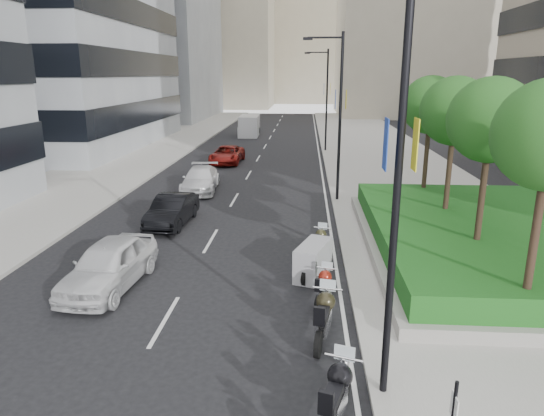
# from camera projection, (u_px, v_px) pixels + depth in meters

# --- Properties ---
(sidewalk_right) EXTENTS (10.00, 100.00, 0.15)m
(sidewalk_right) POSITION_uv_depth(u_px,v_px,m) (388.00, 163.00, 38.31)
(sidewalk_right) COLOR #9E9B93
(sidewalk_right) RESTS_ON ground
(sidewalk_left) EXTENTS (8.00, 100.00, 0.15)m
(sidewalk_left) POSITION_uv_depth(u_px,v_px,m) (128.00, 160.00, 39.71)
(sidewalk_left) COLOR #9E9B93
(sidewalk_left) RESTS_ON ground
(lane_edge) EXTENTS (0.12, 100.00, 0.01)m
(lane_edge) POSITION_uv_depth(u_px,v_px,m) (320.00, 163.00, 38.68)
(lane_edge) COLOR silver
(lane_edge) RESTS_ON ground
(lane_centre) EXTENTS (0.12, 100.00, 0.01)m
(lane_centre) POSITION_uv_depth(u_px,v_px,m) (256.00, 162.00, 39.03)
(lane_centre) COLOR silver
(lane_centre) RESTS_ON ground
(building_grey_far) EXTENTS (22.00, 26.00, 30.00)m
(building_grey_far) POSITION_uv_depth(u_px,v_px,m) (137.00, 20.00, 74.97)
(building_grey_far) COLOR gray
(building_grey_far) RESTS_ON ground
(building_cream_right) EXTENTS (28.00, 24.00, 36.00)m
(building_cream_right) POSITION_uv_depth(u_px,v_px,m) (425.00, 5.00, 80.71)
(building_cream_right) COLOR #B7AD93
(building_cream_right) RESTS_ON ground
(building_cream_left) EXTENTS (26.00, 24.00, 34.00)m
(building_cream_left) POSITION_uv_depth(u_px,v_px,m) (211.00, 24.00, 102.87)
(building_cream_left) COLOR #B7AD93
(building_cream_left) RESTS_ON ground
(building_cream_centre) EXTENTS (30.00, 24.00, 38.00)m
(building_cream_centre) POSITION_uv_depth(u_px,v_px,m) (306.00, 23.00, 120.22)
(building_cream_centre) COLOR #B7AD93
(building_cream_centre) RESTS_ON ground
(planter) EXTENTS (10.00, 14.00, 0.40)m
(planter) POSITION_uv_depth(u_px,v_px,m) (496.00, 247.00, 18.95)
(planter) COLOR gray
(planter) RESTS_ON sidewalk_right
(hedge) EXTENTS (9.40, 13.40, 0.80)m
(hedge) POSITION_uv_depth(u_px,v_px,m) (498.00, 233.00, 18.79)
(hedge) COLOR #1A5017
(hedge) RESTS_ON planter
(tree_1) EXTENTS (2.80, 2.80, 6.30)m
(tree_1) POSITION_uv_depth(u_px,v_px,m) (491.00, 121.00, 15.77)
(tree_1) COLOR #332319
(tree_1) RESTS_ON planter
(tree_2) EXTENTS (2.80, 2.80, 6.30)m
(tree_2) POSITION_uv_depth(u_px,v_px,m) (455.00, 112.00, 19.61)
(tree_2) COLOR #332319
(tree_2) RESTS_ON planter
(tree_3) EXTENTS (2.80, 2.80, 6.30)m
(tree_3) POSITION_uv_depth(u_px,v_px,m) (431.00, 105.00, 23.46)
(tree_3) COLOR #332319
(tree_3) RESTS_ON planter
(lamp_post_0) EXTENTS (2.34, 0.45, 9.00)m
(lamp_post_0) POSITION_uv_depth(u_px,v_px,m) (390.00, 172.00, 9.42)
(lamp_post_0) COLOR black
(lamp_post_0) RESTS_ON ground
(lamp_post_1) EXTENTS (2.34, 0.45, 9.00)m
(lamp_post_1) POSITION_uv_depth(u_px,v_px,m) (337.00, 110.00, 25.77)
(lamp_post_1) COLOR black
(lamp_post_1) RESTS_ON ground
(lamp_post_2) EXTENTS (2.34, 0.45, 9.00)m
(lamp_post_2) POSITION_uv_depth(u_px,v_px,m) (325.00, 95.00, 43.07)
(lamp_post_2) COLOR black
(lamp_post_2) RESTS_ON ground
(motorcycle_2) EXTENTS (1.01, 2.37, 1.22)m
(motorcycle_2) POSITION_uv_depth(u_px,v_px,m) (336.00, 396.00, 9.75)
(motorcycle_2) COLOR black
(motorcycle_2) RESTS_ON ground
(motorcycle_3) EXTENTS (0.82, 2.44, 1.22)m
(motorcycle_3) POSITION_uv_depth(u_px,v_px,m) (324.00, 316.00, 12.96)
(motorcycle_3) COLOR black
(motorcycle_3) RESTS_ON ground
(motorcycle_4) EXTENTS (0.74, 1.94, 0.98)m
(motorcycle_4) POSITION_uv_depth(u_px,v_px,m) (323.00, 287.00, 15.04)
(motorcycle_4) COLOR black
(motorcycle_4) RESTS_ON ground
(motorcycle_5) EXTENTS (1.41, 2.16, 1.22)m
(motorcycle_5) POSITION_uv_depth(u_px,v_px,m) (313.00, 260.00, 16.94)
(motorcycle_5) COLOR black
(motorcycle_5) RESTS_ON ground
(motorcycle_6) EXTENTS (0.74, 2.02, 1.02)m
(motorcycle_6) POSITION_uv_depth(u_px,v_px,m) (320.00, 242.00, 18.93)
(motorcycle_6) COLOR black
(motorcycle_6) RESTS_ON ground
(car_a) EXTENTS (2.27, 4.84, 1.60)m
(car_a) POSITION_uv_depth(u_px,v_px,m) (109.00, 264.00, 16.06)
(car_a) COLOR silver
(car_a) RESTS_ON ground
(car_b) EXTENTS (1.70, 4.35, 1.41)m
(car_b) POSITION_uv_depth(u_px,v_px,m) (172.00, 210.00, 22.81)
(car_b) COLOR black
(car_b) RESTS_ON ground
(car_c) EXTENTS (2.34, 5.03, 1.42)m
(car_c) POSITION_uv_depth(u_px,v_px,m) (200.00, 179.00, 29.42)
(car_c) COLOR silver
(car_c) RESTS_ON ground
(car_d) EXTENTS (2.45, 4.97, 1.36)m
(car_d) POSITION_uv_depth(u_px,v_px,m) (227.00, 155.00, 38.65)
(car_d) COLOR maroon
(car_d) RESTS_ON ground
(delivery_van) EXTENTS (2.26, 5.53, 2.30)m
(delivery_van) POSITION_uv_depth(u_px,v_px,m) (249.00, 127.00, 55.46)
(delivery_van) COLOR silver
(delivery_van) RESTS_ON ground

